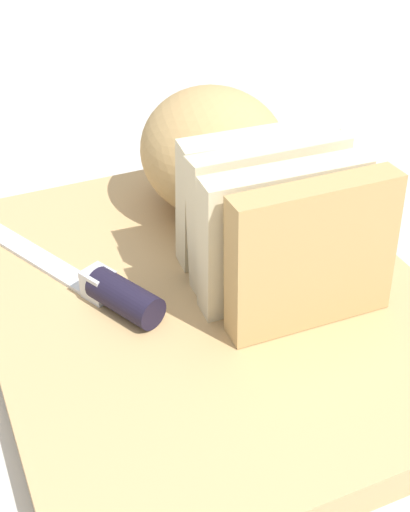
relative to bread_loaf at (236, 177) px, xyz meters
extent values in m
plane|color=beige|center=(0.06, -0.05, -0.08)|extent=(3.00, 3.00, 0.00)
cube|color=tan|center=(0.06, -0.05, -0.06)|extent=(0.39, 0.31, 0.03)
ellipsoid|color=tan|center=(-0.05, 0.00, 0.00)|extent=(0.14, 0.13, 0.10)
cube|color=beige|center=(0.03, 0.00, 0.00)|extent=(0.04, 0.12, 0.10)
cube|color=beige|center=(0.06, 0.00, 0.00)|extent=(0.04, 0.12, 0.10)
cube|color=beige|center=(0.09, -0.01, 0.00)|extent=(0.03, 0.12, 0.10)
cube|color=tan|center=(0.12, 0.00, 0.00)|extent=(0.03, 0.12, 0.10)
cube|color=silver|center=(-0.06, -0.17, -0.05)|extent=(0.20, 0.10, 0.00)
cylinder|color=black|center=(0.06, -0.11, -0.04)|extent=(0.06, 0.05, 0.02)
cube|color=silver|center=(0.03, -0.13, -0.04)|extent=(0.03, 0.03, 0.02)
sphere|color=#A8753D|center=(0.10, -0.02, -0.05)|extent=(0.01, 0.01, 0.01)
sphere|color=#A8753D|center=(0.07, -0.09, -0.05)|extent=(0.01, 0.01, 0.01)
camera|label=1|loc=(0.43, -0.22, 0.27)|focal=49.60mm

